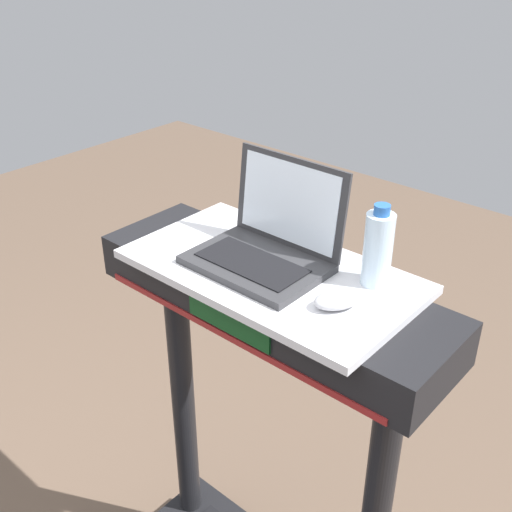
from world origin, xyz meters
TOP-DOWN VIEW (x-y plane):
  - desk_board at (0.00, 0.70)m, footprint 0.67×0.37m
  - laptop at (-0.02, 0.72)m, footprint 0.31×0.24m
  - computer_mouse at (0.21, 0.66)m, footprint 0.10×0.12m
  - water_bottle at (0.22, 0.80)m, footprint 0.06×0.06m

SIDE VIEW (x-z plane):
  - desk_board at x=0.00m, z-range 1.19..1.21m
  - computer_mouse at x=0.21m, z-range 1.21..1.25m
  - laptop at x=-0.02m, z-range 1.14..1.37m
  - water_bottle at x=0.22m, z-range 1.20..1.39m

